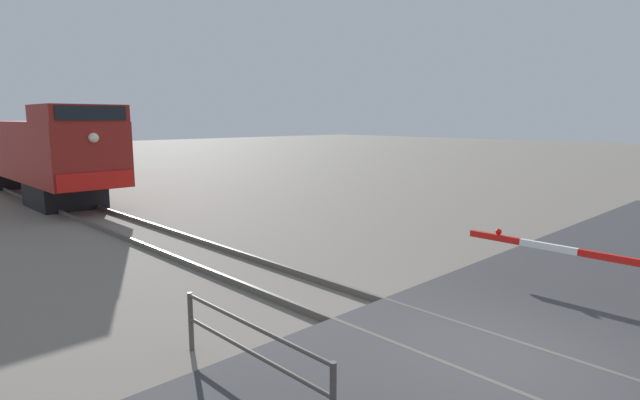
{
  "coord_description": "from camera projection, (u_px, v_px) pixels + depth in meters",
  "views": [
    {
      "loc": [
        -6.72,
        -3.02,
        3.62
      ],
      "look_at": [
        0.85,
        4.84,
        1.86
      ],
      "focal_mm": 28.22,
      "sensor_mm": 36.0,
      "label": 1
    }
  ],
  "objects": [
    {
      "name": "locomotive",
      "position": [
        33.0,
        151.0,
        23.74
      ],
      "size": [
        2.87,
        16.45,
        4.14
      ],
      "color": "black",
      "rests_on": "ground_plane"
    },
    {
      "name": "guard_railing",
      "position": [
        250.0,
        344.0,
        6.75
      ],
      "size": [
        0.08,
        3.22,
        0.95
      ],
      "color": "#4C4742",
      "rests_on": "ground_plane"
    },
    {
      "name": "ground_plane",
      "position": [
        508.0,
        370.0,
        7.33
      ],
      "size": [
        160.0,
        160.0,
        0.0
      ],
      "primitive_type": "plane",
      "color": "slate"
    },
    {
      "name": "rail_track_left",
      "position": [
        484.0,
        383.0,
        6.83
      ],
      "size": [
        0.08,
        80.0,
        0.15
      ],
      "primitive_type": "cube",
      "color": "#59544C",
      "rests_on": "ground_plane"
    },
    {
      "name": "rail_track_right",
      "position": [
        529.0,
        350.0,
        7.81
      ],
      "size": [
        0.08,
        80.0,
        0.15
      ],
      "primitive_type": "cube",
      "color": "#59544C",
      "rests_on": "ground_plane"
    },
    {
      "name": "road_surface",
      "position": [
        508.0,
        365.0,
        7.32
      ],
      "size": [
        36.0,
        5.78,
        0.15
      ],
      "primitive_type": "cube",
      "color": "#38383A",
      "rests_on": "ground_plane"
    }
  ]
}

